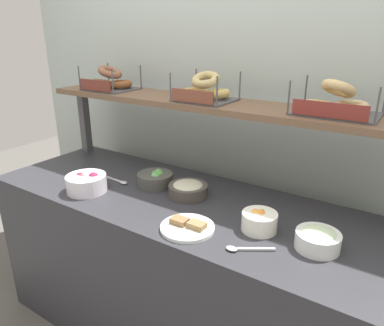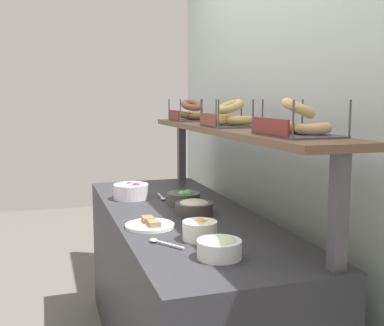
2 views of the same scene
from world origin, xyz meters
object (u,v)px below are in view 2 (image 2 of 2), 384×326
(bowl_beet_salad, at_px, (131,191))
(bagel_basket_plain, at_px, (297,124))
(bowl_veggie_mix, at_px, (184,198))
(serving_spoon_near_plate, at_px, (162,197))
(serving_plate_white, at_px, (150,225))
(bagel_basket_sesame, at_px, (230,117))
(bowl_scallion_spread, at_px, (219,247))
(bagel_basket_cinnamon_raisin, at_px, (191,114))
(bowl_fruit_salad, at_px, (200,230))
(serving_spoon_by_edge, at_px, (161,242))
(bowl_tuna_salad, at_px, (194,207))

(bowl_beet_salad, bearing_deg, bagel_basket_plain, 24.34)
(bowl_veggie_mix, xyz_separation_m, serving_spoon_near_plate, (-0.19, -0.08, -0.03))
(bowl_veggie_mix, xyz_separation_m, serving_plate_white, (0.39, -0.27, -0.03))
(bowl_veggie_mix, bearing_deg, bagel_basket_sesame, 47.50)
(bowl_scallion_spread, distance_m, serving_spoon_near_plate, 1.06)
(bowl_scallion_spread, relative_size, bagel_basket_cinnamon_raisin, 0.57)
(bowl_fruit_salad, xyz_separation_m, bagel_basket_cinnamon_raisin, (-1.11, 0.31, 0.44))
(bowl_scallion_spread, distance_m, serving_plate_white, 0.50)
(bowl_scallion_spread, height_order, serving_spoon_near_plate, bowl_scallion_spread)
(serving_spoon_by_edge, xyz_separation_m, bagel_basket_sesame, (-0.46, 0.48, 0.47))
(bowl_scallion_spread, bearing_deg, bowl_veggie_mix, 171.86)
(bowl_tuna_salad, bearing_deg, serving_spoon_by_edge, -32.90)
(bowl_veggie_mix, bearing_deg, serving_plate_white, -35.38)
(bagel_basket_cinnamon_raisin, bearing_deg, bagel_basket_sesame, -0.12)
(serving_plate_white, xyz_separation_m, bagel_basket_plain, (0.40, 0.50, 0.47))
(bowl_fruit_salad, height_order, serving_spoon_by_edge, bowl_fruit_salad)
(serving_spoon_by_edge, height_order, bagel_basket_cinnamon_raisin, bagel_basket_cinnamon_raisin)
(bagel_basket_sesame, distance_m, bagel_basket_plain, 0.61)
(bowl_beet_salad, distance_m, bagel_basket_cinnamon_raisin, 0.66)
(bagel_basket_cinnamon_raisin, bearing_deg, bowl_tuna_salad, -16.51)
(bowl_scallion_spread, height_order, bagel_basket_plain, bagel_basket_plain)
(bowl_tuna_salad, xyz_separation_m, bagel_basket_plain, (0.58, 0.23, 0.44))
(bowl_beet_salad, bearing_deg, bowl_tuna_salad, 27.48)
(bagel_basket_cinnamon_raisin, distance_m, bagel_basket_plain, 1.27)
(bowl_scallion_spread, bearing_deg, serving_spoon_by_edge, -143.75)
(bowl_fruit_salad, distance_m, serving_spoon_by_edge, 0.17)
(bowl_beet_salad, bearing_deg, serving_plate_white, -2.65)
(bagel_basket_cinnamon_raisin, bearing_deg, bagel_basket_plain, 1.24)
(bagel_basket_sesame, bearing_deg, bowl_tuna_salad, -80.64)
(serving_spoon_near_plate, bearing_deg, bowl_scallion_spread, -2.56)
(bowl_scallion_spread, distance_m, bowl_veggie_mix, 0.87)
(serving_spoon_by_edge, relative_size, bagel_basket_plain, 0.47)
(bowl_fruit_salad, bearing_deg, serving_spoon_near_plate, 177.04)
(bowl_beet_salad, xyz_separation_m, bowl_tuna_salad, (0.45, 0.24, -0.01))
(serving_plate_white, relative_size, serving_spoon_by_edge, 1.39)
(bowl_fruit_salad, xyz_separation_m, bagel_basket_plain, (0.16, 0.34, 0.43))
(serving_spoon_by_edge, bearing_deg, bagel_basket_cinnamon_raisin, 156.69)
(serving_spoon_near_plate, height_order, bagel_basket_cinnamon_raisin, bagel_basket_cinnamon_raisin)
(bowl_tuna_salad, height_order, bagel_basket_plain, bagel_basket_plain)
(serving_plate_white, height_order, bagel_basket_cinnamon_raisin, bagel_basket_cinnamon_raisin)
(serving_spoon_near_plate, relative_size, serving_spoon_by_edge, 1.14)
(serving_plate_white, distance_m, serving_spoon_near_plate, 0.61)
(bowl_beet_salad, bearing_deg, bowl_fruit_salad, 8.25)
(bowl_fruit_salad, relative_size, bowl_tuna_salad, 0.75)
(bowl_veggie_mix, height_order, bagel_basket_cinnamon_raisin, bagel_basket_cinnamon_raisin)
(bagel_basket_sesame, bearing_deg, bowl_veggie_mix, -132.50)
(bowl_fruit_salad, height_order, bowl_beet_salad, bowl_beet_salad)
(bowl_beet_salad, bearing_deg, serving_spoon_by_edge, -2.73)
(bowl_scallion_spread, relative_size, bowl_tuna_salad, 0.86)
(bowl_tuna_salad, relative_size, serving_spoon_by_edge, 1.19)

